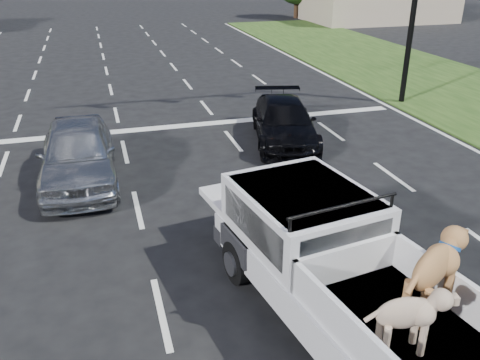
{
  "coord_description": "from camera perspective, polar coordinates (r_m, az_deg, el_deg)",
  "views": [
    {
      "loc": [
        -2.39,
        -7.13,
        5.73
      ],
      "look_at": [
        0.25,
        2.0,
        1.4
      ],
      "focal_mm": 38.0,
      "sensor_mm": 36.0,
      "label": 1
    }
  ],
  "objects": [
    {
      "name": "pickup_truck",
      "position": [
        8.41,
        11.26,
        -9.93
      ],
      "size": [
        3.0,
        6.17,
        2.22
      ],
      "rotation": [
        0.0,
        0.0,
        0.16
      ],
      "color": "black",
      "rests_on": "ground"
    },
    {
      "name": "ground",
      "position": [
        9.46,
        1.97,
        -12.83
      ],
      "size": [
        160.0,
        160.0,
        0.0
      ],
      "primitive_type": "plane",
      "color": "black",
      "rests_on": "ground"
    },
    {
      "name": "black_coupe",
      "position": [
        16.47,
        5.0,
        6.49
      ],
      "size": [
        2.91,
        4.93,
        1.34
      ],
      "primitive_type": "imported",
      "rotation": [
        0.0,
        0.0,
        -0.24
      ],
      "color": "black",
      "rests_on": "ground"
    },
    {
      "name": "silver_sedan",
      "position": [
        14.12,
        -17.78,
        2.91
      ],
      "size": [
        1.97,
        4.81,
        1.63
      ],
      "primitive_type": "imported",
      "rotation": [
        0.0,
        0.0,
        -0.01
      ],
      "color": "#A2A5A9",
      "rests_on": "ground"
    },
    {
      "name": "road_markings",
      "position": [
        15.03,
        -5.76,
        1.97
      ],
      "size": [
        17.75,
        60.0,
        0.01
      ],
      "color": "silver",
      "rests_on": "ground"
    }
  ]
}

